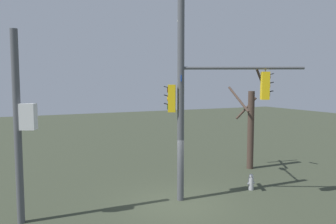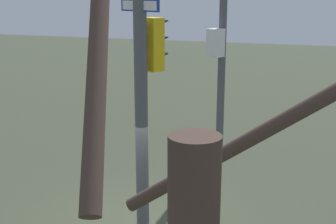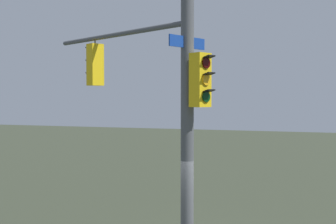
% 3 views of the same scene
% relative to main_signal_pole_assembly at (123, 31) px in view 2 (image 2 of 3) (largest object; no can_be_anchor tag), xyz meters
% --- Properties ---
extents(ground_plane, '(80.00, 80.00, 0.00)m').
position_rel_main_signal_pole_assembly_xyz_m(ground_plane, '(0.80, 0.21, -4.52)').
color(ground_plane, '#363C2C').
extents(main_signal_pole_assembly, '(4.99, 4.69, 8.22)m').
position_rel_main_signal_pole_assembly_xyz_m(main_signal_pole_assembly, '(0.00, 0.00, 0.00)').
color(main_signal_pole_assembly, '#4C4F54').
rests_on(main_signal_pole_assembly, ground).
extents(secondary_pole_assembly, '(0.77, 0.55, 6.59)m').
position_rel_main_signal_pole_assembly_xyz_m(secondary_pole_assembly, '(6.43, -0.46, -1.11)').
color(secondary_pole_assembly, '#4C4F54').
rests_on(secondary_pole_assembly, ground).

